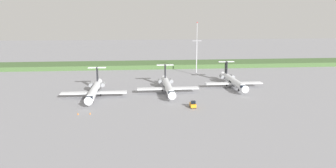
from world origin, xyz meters
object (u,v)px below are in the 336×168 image
at_px(regional_jet_nearest, 94,90).
at_px(regional_jet_third, 233,81).
at_px(baggage_tug, 193,105).
at_px(antenna_mast, 197,54).
at_px(safety_cone_front_marker, 78,114).
at_px(safety_cone_mid_marker, 90,113).
at_px(regional_jet_second, 168,86).

bearing_deg(regional_jet_nearest, regional_jet_third, 11.89).
bearing_deg(baggage_tug, antenna_mast, 78.48).
relative_size(regional_jet_nearest, safety_cone_front_marker, 56.36).
distance_m(baggage_tug, safety_cone_mid_marker, 31.42).
distance_m(regional_jet_nearest, antenna_mast, 59.10).
bearing_deg(antenna_mast, regional_jet_third, -70.41).
distance_m(regional_jet_second, safety_cone_mid_marker, 36.15).
xyz_separation_m(antenna_mast, safety_cone_front_marker, (-46.09, -60.28, -10.20)).
distance_m(regional_jet_second, antenna_mast, 39.44).
xyz_separation_m(antenna_mast, baggage_tug, (-11.47, -56.29, -9.47)).
xyz_separation_m(baggage_tug, safety_cone_mid_marker, (-31.16, -3.95, -0.73)).
distance_m(antenna_mast, safety_cone_front_marker, 76.56).
xyz_separation_m(regional_jet_third, antenna_mast, (-9.82, 27.60, 7.94)).
bearing_deg(safety_cone_mid_marker, baggage_tug, 7.23).
bearing_deg(antenna_mast, safety_cone_front_marker, -127.40).
relative_size(regional_jet_third, safety_cone_front_marker, 56.36).
bearing_deg(regional_jet_second, regional_jet_nearest, -170.70).
height_order(regional_jet_third, antenna_mast, antenna_mast).
height_order(regional_jet_nearest, baggage_tug, regional_jet_nearest).
bearing_deg(regional_jet_second, antenna_mast, 63.39).
relative_size(regional_jet_third, antenna_mast, 1.22).
height_order(regional_jet_second, regional_jet_third, same).
relative_size(regional_jet_third, safety_cone_mid_marker, 56.36).
bearing_deg(baggage_tug, regional_jet_second, 105.02).
xyz_separation_m(regional_jet_nearest, baggage_tug, (32.32, -17.41, -1.53)).
bearing_deg(safety_cone_mid_marker, regional_jet_second, 45.42).
height_order(regional_jet_second, safety_cone_front_marker, regional_jet_second).
bearing_deg(antenna_mast, baggage_tug, -101.52).
bearing_deg(safety_cone_mid_marker, regional_jet_nearest, 93.11).
bearing_deg(antenna_mast, safety_cone_mid_marker, -125.29).
height_order(regional_jet_nearest, regional_jet_second, same).
height_order(regional_jet_second, antenna_mast, antenna_mast).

